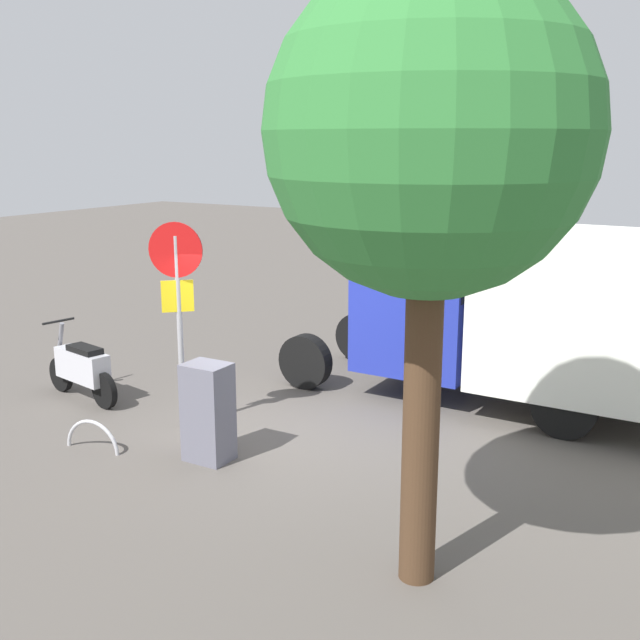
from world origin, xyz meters
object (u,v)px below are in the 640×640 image
Objects in this scene: box_truck_near at (545,311)px; utility_cabinet at (208,412)px; stop_sign at (178,293)px; motorcycle at (82,368)px; street_tree at (430,136)px; bike_rack_hoop at (93,450)px.

box_truck_near is 5.42× the size of utility_cabinet.
stop_sign is 1.82m from utility_cabinet.
motorcycle is 0.33× the size of street_tree.
motorcycle is at bearing 27.47° from box_truck_near.
bike_rack_hoop is (4.59, 4.67, -1.54)m from box_truck_near.
bike_rack_hoop is at bearing 151.26° from motorcycle.
motorcycle is at bearing -15.82° from street_tree.
box_truck_near is 5.77m from street_tree.
stop_sign reaches higher than utility_cabinet.
street_tree is at bearing 93.10° from box_truck_near.
utility_cabinet is at bearing 176.59° from motorcycle.
stop_sign is at bearing -171.98° from motorcycle.
box_truck_near is 8.15× the size of bike_rack_hoop.
motorcycle is 2.57m from stop_sign.
bike_rack_hoop is at bearing 21.08° from utility_cabinet.
utility_cabinet is at bearing 146.68° from stop_sign.
stop_sign reaches higher than box_truck_near.
stop_sign is 5.23m from street_tree.
stop_sign is 2.30× the size of utility_cabinet.
motorcycle is 0.61× the size of stop_sign.
street_tree is (-0.32, 5.18, 2.50)m from box_truck_near.
street_tree is at bearing 174.01° from bike_rack_hoop.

